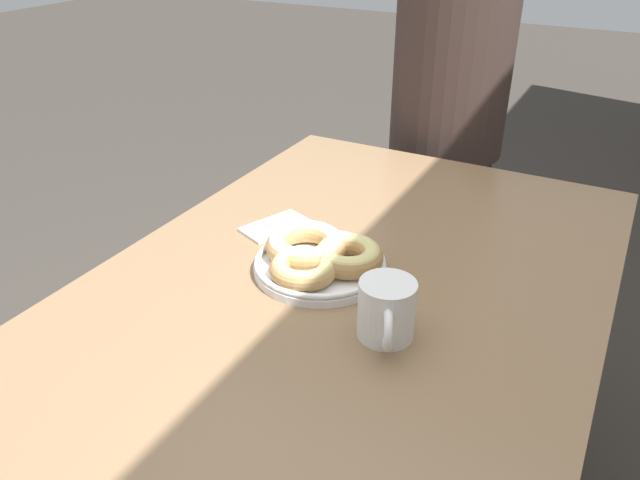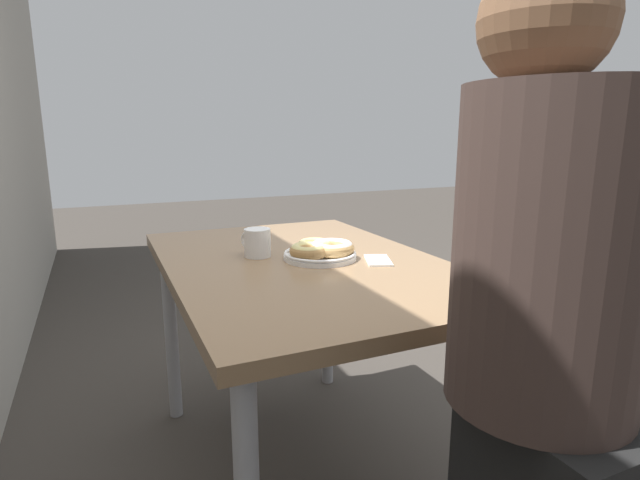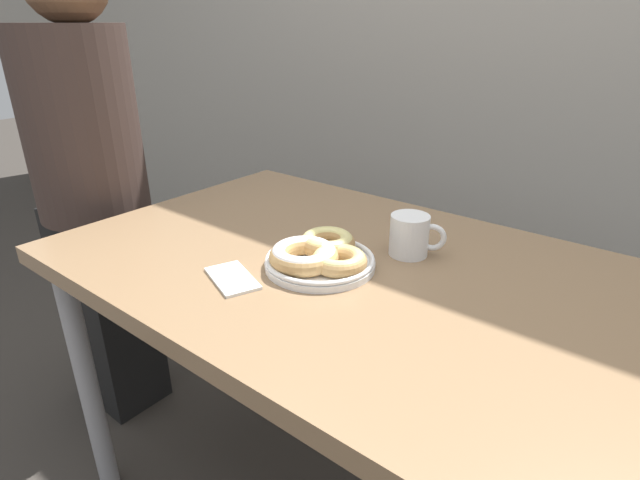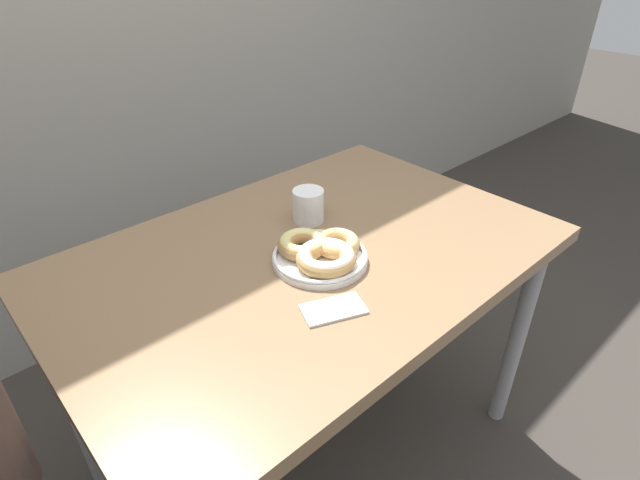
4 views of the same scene
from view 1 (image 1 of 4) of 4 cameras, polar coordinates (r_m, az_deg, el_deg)
The scene contains 5 objects.
dining_table at distance 1.08m, azimuth 2.33°, elevation -7.32°, with size 1.21×0.80×0.75m.
donut_plate at distance 1.05m, azimuth -0.11°, elevation -1.53°, with size 0.24×0.23×0.06m.
coffee_mug at distance 0.89m, azimuth 6.12°, elevation -6.38°, with size 0.11×0.08×0.09m.
person_figure at distance 1.78m, azimuth 11.54°, elevation 9.73°, with size 0.34×0.31×1.40m.
napkin at distance 1.20m, azimuth -4.08°, elevation 1.27°, with size 0.15×0.11×0.01m.
Camera 1 is at (0.79, 0.50, 1.31)m, focal length 35.00 mm.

